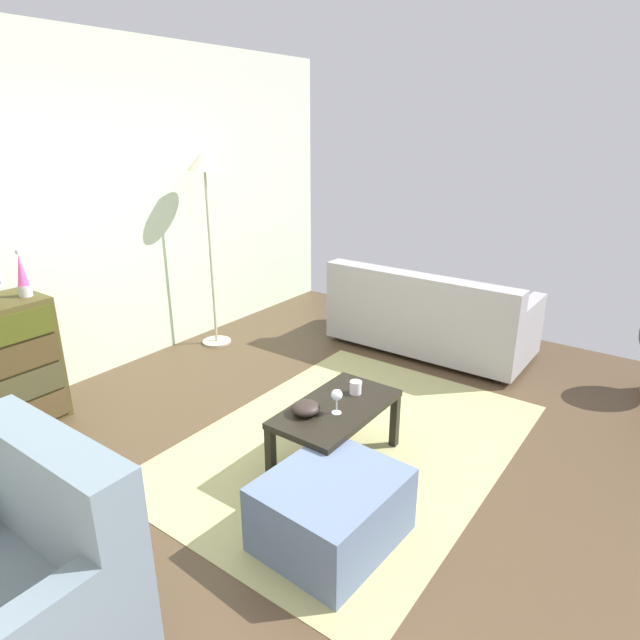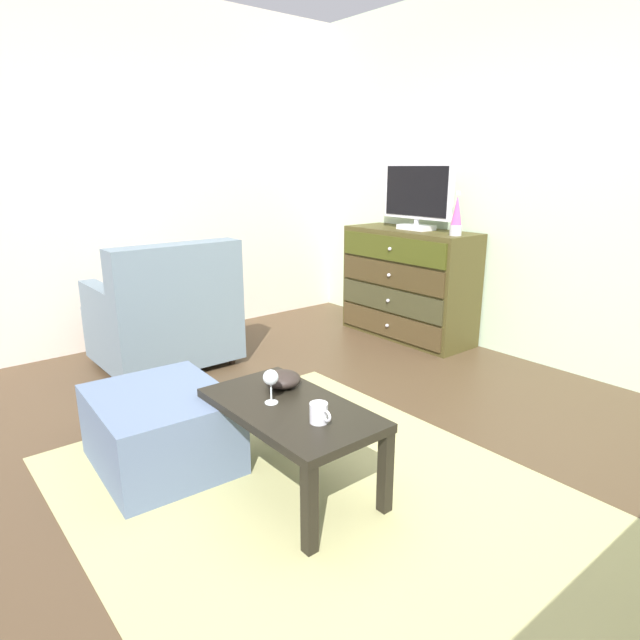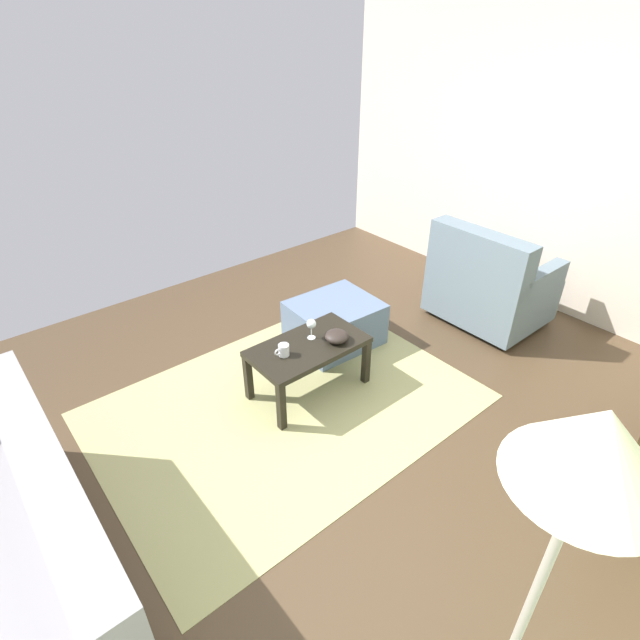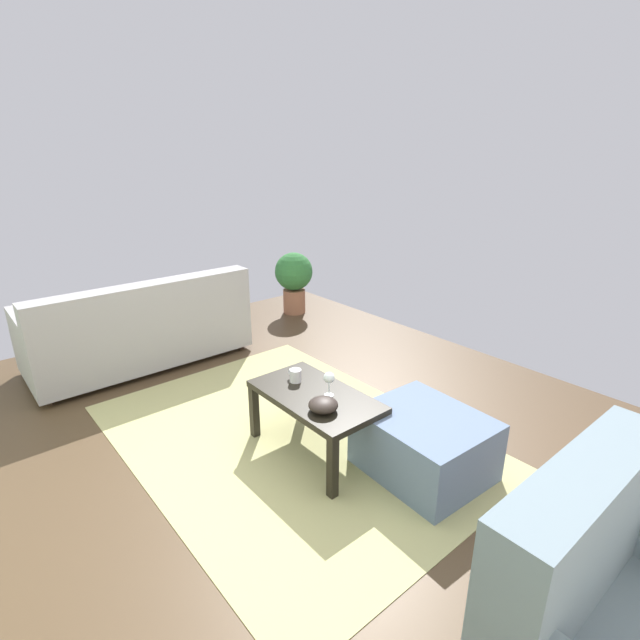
# 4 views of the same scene
# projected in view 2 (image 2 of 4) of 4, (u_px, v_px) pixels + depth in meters

# --- Properties ---
(ground_plane) EXTENTS (5.83, 4.94, 0.05)m
(ground_plane) POSITION_uv_depth(u_px,v_px,m) (336.00, 477.00, 2.62)
(ground_plane) COLOR #473523
(wall_accent_rear) EXTENTS (5.83, 0.12, 2.74)m
(wall_accent_rear) POSITION_uv_depth(u_px,v_px,m) (589.00, 175.00, 3.60)
(wall_accent_rear) COLOR beige
(wall_accent_rear) RESTS_ON ground_plane
(wall_plain_left) EXTENTS (0.12, 4.94, 2.74)m
(wall_plain_left) POSITION_uv_depth(u_px,v_px,m) (114.00, 174.00, 4.23)
(wall_plain_left) COLOR beige
(wall_plain_left) RESTS_ON ground_plane
(area_rug) EXTENTS (2.60, 1.90, 0.01)m
(area_rug) POSITION_uv_depth(u_px,v_px,m) (331.00, 507.00, 2.34)
(area_rug) COLOR tan
(area_rug) RESTS_ON ground_plane
(dresser) EXTENTS (1.17, 0.49, 0.92)m
(dresser) POSITION_uv_depth(u_px,v_px,m) (408.00, 284.00, 4.60)
(dresser) COLOR #403819
(dresser) RESTS_ON ground_plane
(tv) EXTENTS (0.69, 0.18, 0.53)m
(tv) POSITION_uv_depth(u_px,v_px,m) (417.00, 195.00, 4.39)
(tv) COLOR silver
(tv) RESTS_ON dresser
(lava_lamp) EXTENTS (0.09, 0.09, 0.33)m
(lava_lamp) POSITION_uv_depth(u_px,v_px,m) (457.00, 216.00, 4.05)
(lava_lamp) COLOR #B7B7BC
(lava_lamp) RESTS_ON dresser
(coffee_table) EXTENTS (0.85, 0.47, 0.41)m
(coffee_table) POSITION_uv_depth(u_px,v_px,m) (290.00, 417.00, 2.40)
(coffee_table) COLOR black
(coffee_table) RESTS_ON ground_plane
(wine_glass) EXTENTS (0.07, 0.07, 0.16)m
(wine_glass) POSITION_uv_depth(u_px,v_px,m) (271.00, 379.00, 2.37)
(wine_glass) COLOR silver
(wine_glass) RESTS_ON coffee_table
(mug) EXTENTS (0.11, 0.08, 0.08)m
(mug) POSITION_uv_depth(u_px,v_px,m) (319.00, 413.00, 2.21)
(mug) COLOR silver
(mug) RESTS_ON coffee_table
(bowl_decorative) EXTENTS (0.17, 0.17, 0.08)m
(bowl_decorative) POSITION_uv_depth(u_px,v_px,m) (283.00, 379.00, 2.57)
(bowl_decorative) COLOR #2A221E
(bowl_decorative) RESTS_ON coffee_table
(armchair) EXTENTS (0.80, 0.92, 0.93)m
(armchair) POSITION_uv_depth(u_px,v_px,m) (167.00, 318.00, 3.93)
(armchair) COLOR #332319
(armchair) RESTS_ON ground_plane
(ottoman) EXTENTS (0.73, 0.64, 0.38)m
(ottoman) POSITION_uv_depth(u_px,v_px,m) (161.00, 429.00, 2.65)
(ottoman) COLOR slate
(ottoman) RESTS_ON ground_plane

